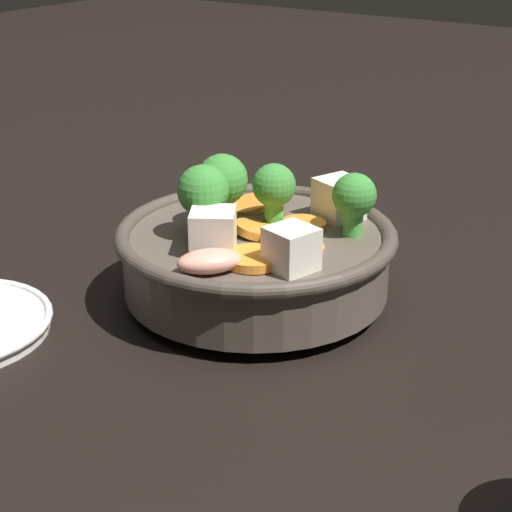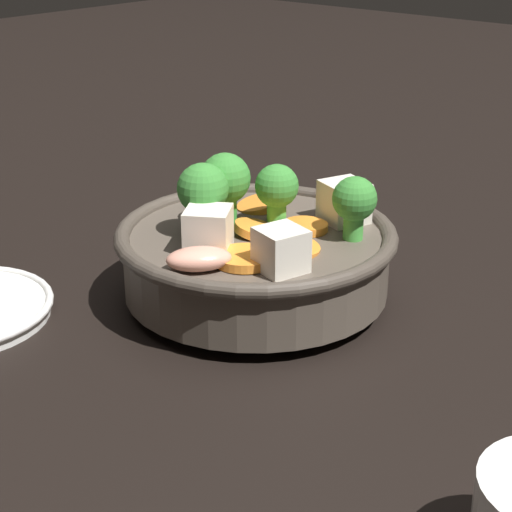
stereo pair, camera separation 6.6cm
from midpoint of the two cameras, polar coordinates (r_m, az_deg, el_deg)
name	(u,v)px [view 1 (the left image)]	position (r m, az deg, el deg)	size (l,w,h in m)	color
ground_plane	(256,300)	(0.67, -2.80, -3.01)	(3.00, 3.00, 0.00)	black
stirfry_bowl	(256,251)	(0.65, -2.85, 0.30)	(0.22, 0.22, 0.11)	#51473D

